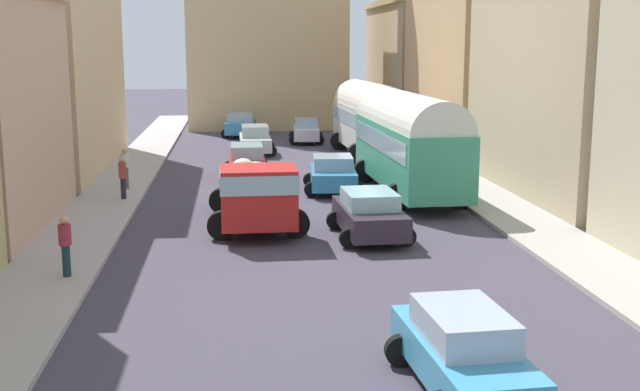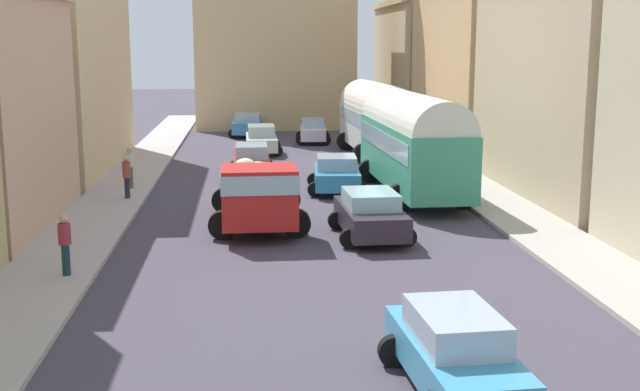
{
  "view_description": "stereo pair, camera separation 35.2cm",
  "coord_description": "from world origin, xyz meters",
  "px_view_note": "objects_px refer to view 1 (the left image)",
  "views": [
    {
      "loc": [
        -2.36,
        -4.55,
        5.96
      ],
      "look_at": [
        0.0,
        17.59,
        1.71
      ],
      "focal_mm": 44.79,
      "sensor_mm": 36.0,
      "label": 1
    },
    {
      "loc": [
        -2.01,
        -4.58,
        5.96
      ],
      "look_at": [
        0.0,
        17.59,
        1.71
      ],
      "focal_mm": 44.79,
      "sensor_mm": 36.0,
      "label": 2
    }
  ],
  "objects_px": {
    "car_6": "(306,131)",
    "pedestrian_0": "(65,244)",
    "car_5": "(333,174)",
    "parked_bus_1": "(369,116)",
    "car_3": "(463,351)",
    "pedestrian_1": "(125,167)",
    "pedestrian_2": "(123,176)",
    "parked_bus_0": "(409,139)",
    "cargo_truck_0": "(257,193)",
    "car_4": "(369,214)",
    "car_2": "(241,124)",
    "car_0": "(247,161)",
    "car_1": "(255,140)"
  },
  "relations": [
    {
      "from": "car_6",
      "to": "pedestrian_0",
      "type": "relative_size",
      "value": 2.22
    },
    {
      "from": "car_5",
      "to": "car_6",
      "type": "distance_m",
      "value": 16.48
    },
    {
      "from": "pedestrian_0",
      "to": "parked_bus_1",
      "type": "bearing_deg",
      "value": 62.53
    },
    {
      "from": "car_3",
      "to": "pedestrian_1",
      "type": "height_order",
      "value": "pedestrian_1"
    },
    {
      "from": "car_5",
      "to": "pedestrian_2",
      "type": "distance_m",
      "value": 8.32
    },
    {
      "from": "parked_bus_0",
      "to": "car_6",
      "type": "height_order",
      "value": "parked_bus_0"
    },
    {
      "from": "cargo_truck_0",
      "to": "pedestrian_1",
      "type": "xyz_separation_m",
      "value": [
        -5.12,
        7.23,
        -0.17
      ]
    },
    {
      "from": "car_3",
      "to": "pedestrian_2",
      "type": "relative_size",
      "value": 2.35
    },
    {
      "from": "car_5",
      "to": "car_4",
      "type": "bearing_deg",
      "value": -88.66
    },
    {
      "from": "car_4",
      "to": "pedestrian_1",
      "type": "height_order",
      "value": "pedestrian_1"
    },
    {
      "from": "cargo_truck_0",
      "to": "car_6",
      "type": "height_order",
      "value": "cargo_truck_0"
    },
    {
      "from": "parked_bus_1",
      "to": "car_2",
      "type": "bearing_deg",
      "value": 124.2
    },
    {
      "from": "car_2",
      "to": "pedestrian_0",
      "type": "height_order",
      "value": "pedestrian_0"
    },
    {
      "from": "car_3",
      "to": "car_6",
      "type": "relative_size",
      "value": 1.09
    },
    {
      "from": "car_4",
      "to": "pedestrian_2",
      "type": "relative_size",
      "value": 2.31
    },
    {
      "from": "car_5",
      "to": "pedestrian_1",
      "type": "relative_size",
      "value": 2.07
    },
    {
      "from": "parked_bus_0",
      "to": "pedestrian_1",
      "type": "relative_size",
      "value": 5.49
    },
    {
      "from": "car_0",
      "to": "car_1",
      "type": "relative_size",
      "value": 0.99
    },
    {
      "from": "cargo_truck_0",
      "to": "car_2",
      "type": "relative_size",
      "value": 1.56
    },
    {
      "from": "car_1",
      "to": "pedestrian_2",
      "type": "distance_m",
      "value": 14.31
    },
    {
      "from": "car_4",
      "to": "pedestrian_0",
      "type": "height_order",
      "value": "pedestrian_0"
    },
    {
      "from": "car_2",
      "to": "car_3",
      "type": "bearing_deg",
      "value": -85.0
    },
    {
      "from": "cargo_truck_0",
      "to": "pedestrian_0",
      "type": "height_order",
      "value": "cargo_truck_0"
    },
    {
      "from": "cargo_truck_0",
      "to": "pedestrian_0",
      "type": "relative_size",
      "value": 3.9
    },
    {
      "from": "parked_bus_1",
      "to": "pedestrian_1",
      "type": "xyz_separation_m",
      "value": [
        -11.65,
        -9.59,
        -1.1
      ]
    },
    {
      "from": "car_6",
      "to": "pedestrian_0",
      "type": "bearing_deg",
      "value": -107.04
    },
    {
      "from": "parked_bus_1",
      "to": "pedestrian_0",
      "type": "relative_size",
      "value": 4.92
    },
    {
      "from": "car_3",
      "to": "pedestrian_2",
      "type": "height_order",
      "value": "pedestrian_2"
    },
    {
      "from": "parked_bus_0",
      "to": "pedestrian_1",
      "type": "height_order",
      "value": "parked_bus_0"
    },
    {
      "from": "car_6",
      "to": "car_5",
      "type": "bearing_deg",
      "value": -91.36
    },
    {
      "from": "car_5",
      "to": "pedestrian_1",
      "type": "distance_m",
      "value": 8.43
    },
    {
      "from": "pedestrian_2",
      "to": "car_6",
      "type": "bearing_deg",
      "value": 64.24
    },
    {
      "from": "car_2",
      "to": "car_6",
      "type": "relative_size",
      "value": 1.13
    },
    {
      "from": "car_0",
      "to": "pedestrian_0",
      "type": "xyz_separation_m",
      "value": [
        -4.82,
        -15.49,
        0.23
      ]
    },
    {
      "from": "car_0",
      "to": "cargo_truck_0",
      "type": "bearing_deg",
      "value": -89.1
    },
    {
      "from": "car_5",
      "to": "pedestrian_2",
      "type": "height_order",
      "value": "pedestrian_2"
    },
    {
      "from": "pedestrian_2",
      "to": "car_1",
      "type": "bearing_deg",
      "value": 67.99
    },
    {
      "from": "parked_bus_0",
      "to": "pedestrian_1",
      "type": "xyz_separation_m",
      "value": [
        -11.32,
        1.74,
        -1.19
      ]
    },
    {
      "from": "car_4",
      "to": "pedestrian_2",
      "type": "height_order",
      "value": "pedestrian_2"
    },
    {
      "from": "car_4",
      "to": "cargo_truck_0",
      "type": "bearing_deg",
      "value": 156.52
    },
    {
      "from": "car_3",
      "to": "pedestrian_2",
      "type": "distance_m",
      "value": 19.57
    },
    {
      "from": "cargo_truck_0",
      "to": "pedestrian_0",
      "type": "bearing_deg",
      "value": -133.18
    },
    {
      "from": "parked_bus_1",
      "to": "car_6",
      "type": "xyz_separation_m",
      "value": [
        -2.87,
        6.05,
        -1.4
      ]
    },
    {
      "from": "car_6",
      "to": "pedestrian_2",
      "type": "bearing_deg",
      "value": -115.76
    },
    {
      "from": "parked_bus_0",
      "to": "car_0",
      "type": "bearing_deg",
      "value": 143.57
    },
    {
      "from": "car_3",
      "to": "car_6",
      "type": "distance_m",
      "value": 35.62
    },
    {
      "from": "car_2",
      "to": "pedestrian_0",
      "type": "relative_size",
      "value": 2.5
    },
    {
      "from": "car_5",
      "to": "pedestrian_1",
      "type": "height_order",
      "value": "pedestrian_1"
    },
    {
      "from": "car_2",
      "to": "car_3",
      "type": "distance_m",
      "value": 39.74
    },
    {
      "from": "parked_bus_0",
      "to": "pedestrian_2",
      "type": "height_order",
      "value": "parked_bus_0"
    }
  ]
}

